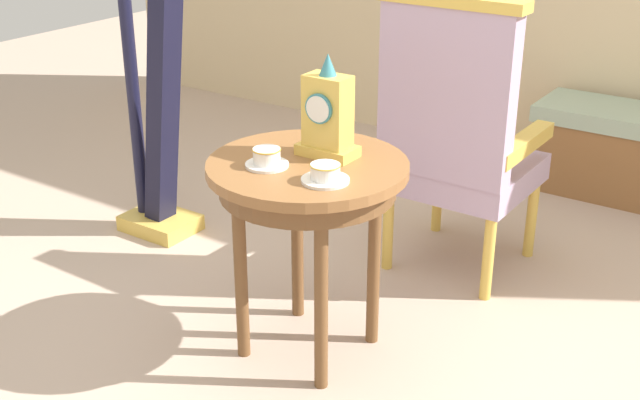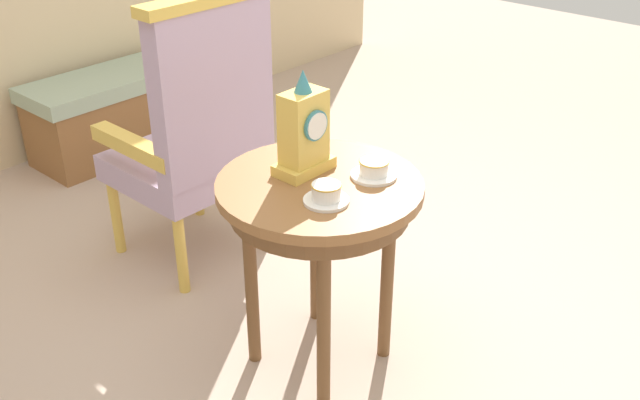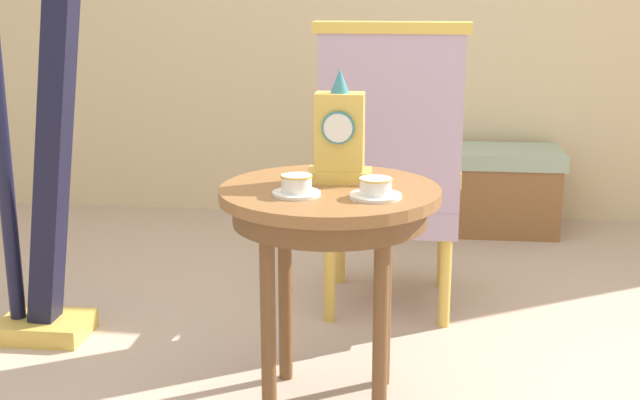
# 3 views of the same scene
# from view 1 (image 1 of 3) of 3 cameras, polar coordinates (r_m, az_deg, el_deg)

# --- Properties ---
(ground_plane) EXTENTS (10.00, 10.00, 0.00)m
(ground_plane) POSITION_cam_1_polar(r_m,az_deg,el_deg) (2.95, -0.01, -9.90)
(ground_plane) COLOR #BCA38E
(side_table) EXTENTS (0.65, 0.65, 0.69)m
(side_table) POSITION_cam_1_polar(r_m,az_deg,el_deg) (2.64, -0.86, 0.89)
(side_table) COLOR brown
(side_table) RESTS_ON ground
(teacup_left) EXTENTS (0.14, 0.14, 0.06)m
(teacup_left) POSITION_cam_1_polar(r_m,az_deg,el_deg) (2.57, -3.71, 2.90)
(teacup_left) COLOR white
(teacup_left) RESTS_ON side_table
(teacup_right) EXTENTS (0.15, 0.15, 0.06)m
(teacup_right) POSITION_cam_1_polar(r_m,az_deg,el_deg) (2.45, 0.37, 1.82)
(teacup_right) COLOR white
(teacup_right) RESTS_ON side_table
(mantel_clock) EXTENTS (0.19, 0.11, 0.34)m
(mantel_clock) POSITION_cam_1_polar(r_m,az_deg,el_deg) (2.62, 0.55, 5.85)
(mantel_clock) COLOR gold
(mantel_clock) RESTS_ON side_table
(armchair) EXTENTS (0.56, 0.54, 1.14)m
(armchair) POSITION_cam_1_polar(r_m,az_deg,el_deg) (3.21, 9.44, 4.48)
(armchair) COLOR #B299B7
(armchair) RESTS_ON ground
(harp) EXTENTS (0.40, 0.24, 1.73)m
(harp) POSITION_cam_1_polar(r_m,az_deg,el_deg) (3.56, -11.42, 7.95)
(harp) COLOR gold
(harp) RESTS_ON ground
(window_bench) EXTENTS (0.93, 0.40, 0.44)m
(window_bench) POSITION_cam_1_polar(r_m,az_deg,el_deg) (4.31, 20.79, 3.01)
(window_bench) COLOR #9EB299
(window_bench) RESTS_ON ground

